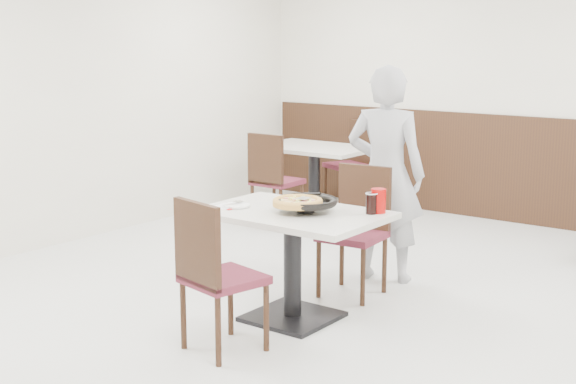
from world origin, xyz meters
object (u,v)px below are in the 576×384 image
Objects in this scene: red_cup at (378,201)px; chair_far at (352,233)px; bg_table_left at (314,181)px; pizza_pan at (306,205)px; pizza at (298,204)px; side_plate at (237,206)px; main_table at (293,266)px; chair_near at (224,275)px; cola_glass at (371,204)px; diner_person at (386,174)px; bg_chair_left_near at (277,179)px; bg_chair_left_far at (347,163)px.

chair_far is at bearing 138.87° from red_cup.
pizza_pan is at bearing -56.07° from bg_table_left.
pizza is 0.53m from red_cup.
red_cup is at bearing 25.71° from side_plate.
main_table is at bearing 81.17° from chair_far.
chair_near is 5.40× the size of side_plate.
side_plate is at bearing 56.67° from chair_far.
chair_near is 1.09m from cola_glass.
chair_far is 0.69m from cola_glass.
bg_table_left is at bearing 132.27° from red_cup.
chair_near is at bearing -63.30° from bg_table_left.
side_plate is 0.10× the size of diner_person.
diner_person is (-0.43, 0.93, 0.03)m from cola_glass.
bg_chair_left_near is 1.00× the size of bg_chair_left_far.
pizza is (0.01, -0.70, 0.34)m from chair_far.
diner_person is (-0.45, 0.88, 0.01)m from red_cup.
bg_table_left is at bearing -56.60° from diner_person.
pizza is at bearing -143.07° from red_cup.
chair_far is 0.95m from side_plate.
bg_chair_left_near reaches higher than cola_glass.
bg_chair_left_near reaches higher than red_cup.
side_plate reaches higher than bg_table_left.
chair_far is 0.71m from pizza_pan.
bg_table_left is (-1.72, 2.72, 0.00)m from main_table.
pizza is (0.06, 0.67, 0.34)m from chair_near.
chair_far is at bearing 90.94° from pizza.
pizza is at bearing 12.48° from side_plate.
pizza is 1.88× the size of side_plate.
diner_person is at bearing 92.53° from pizza_pan.
bg_table_left is (-2.20, 2.42, -0.45)m from red_cup.
chair_near is 5.94× the size of red_cup.
bg_chair_left_near reaches higher than main_table.
bg_chair_left_far is (-1.80, 3.43, -0.34)m from pizza.
red_cup is (0.43, -0.38, 0.35)m from chair_far.
red_cup is 0.17× the size of bg_chair_left_near.
bg_chair_left_far reaches higher than main_table.
bg_chair_left_far is (-1.36, 3.53, -0.28)m from side_plate.
bg_chair_left_far reaches higher than red_cup.
main_table is 0.73m from red_cup.
main_table is 0.68m from cola_glass.
pizza_pan is 0.48m from red_cup.
pizza is 2.54× the size of cola_glass.
cola_glass reaches higher than pizza.
red_cup is (0.49, 0.98, 0.35)m from chair_near.
pizza is at bearing -146.75° from cola_glass.
diner_person reaches higher than main_table.
bg_chair_left_near reaches higher than side_plate.
pizza is 0.27× the size of bg_table_left.
bg_chair_left_near is at bearing 129.67° from main_table.
diner_person reaches higher than red_cup.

